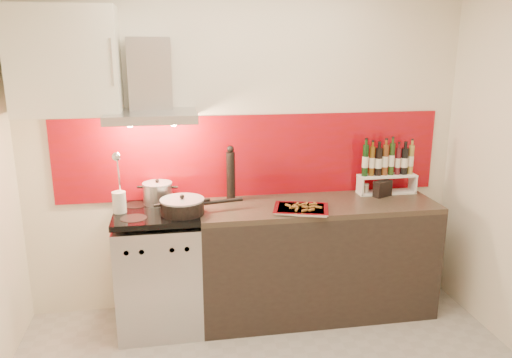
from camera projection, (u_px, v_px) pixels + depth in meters
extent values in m
cube|color=silver|center=(246.00, 146.00, 3.87)|extent=(3.40, 0.02, 2.60)
cube|color=maroon|center=(253.00, 156.00, 3.89)|extent=(3.00, 0.02, 0.64)
cube|color=#B7B7BA|center=(160.00, 273.00, 3.70)|extent=(0.60, 0.60, 0.84)
cube|color=black|center=(160.00, 303.00, 3.45)|extent=(0.50, 0.02, 0.40)
cube|color=#B7B7BA|center=(157.00, 251.00, 3.35)|extent=(0.56, 0.02, 0.12)
cube|color=#FF190C|center=(157.00, 251.00, 3.34)|extent=(0.10, 0.01, 0.04)
cube|color=black|center=(157.00, 213.00, 3.58)|extent=(0.60, 0.60, 0.04)
cube|color=black|center=(316.00, 260.00, 3.89)|extent=(1.80, 0.60, 0.86)
cube|color=black|center=(318.00, 205.00, 3.78)|extent=(1.80, 0.60, 0.04)
cube|color=#B7B7BA|center=(152.00, 116.00, 3.45)|extent=(0.62, 0.50, 0.06)
cube|color=#B7B7BA|center=(150.00, 74.00, 3.52)|extent=(0.30, 0.18, 0.50)
sphere|color=#FFD18C|center=(130.00, 122.00, 3.43)|extent=(0.07, 0.07, 0.07)
sphere|color=#FFD18C|center=(174.00, 121.00, 3.48)|extent=(0.07, 0.07, 0.07)
cube|color=white|center=(65.00, 61.00, 3.33)|extent=(0.70, 0.35, 0.72)
cylinder|color=#B7B7BA|center=(158.00, 194.00, 3.71)|extent=(0.21, 0.21, 0.15)
cylinder|color=#99999E|center=(157.00, 183.00, 3.69)|extent=(0.22, 0.22, 0.01)
sphere|color=black|center=(157.00, 181.00, 3.68)|extent=(0.03, 0.03, 0.03)
cylinder|color=black|center=(182.00, 207.00, 3.49)|extent=(0.30, 0.30, 0.10)
cylinder|color=#99999E|center=(182.00, 200.00, 3.48)|extent=(0.31, 0.31, 0.01)
sphere|color=black|center=(182.00, 196.00, 3.47)|extent=(0.03, 0.03, 0.03)
cylinder|color=black|center=(223.00, 201.00, 3.59)|extent=(0.29, 0.09, 0.03)
cylinder|color=silver|center=(119.00, 203.00, 3.51)|extent=(0.10, 0.10, 0.16)
cylinder|color=silver|center=(119.00, 174.00, 3.46)|extent=(0.01, 0.07, 0.30)
sphere|color=silver|center=(116.00, 157.00, 3.36)|extent=(0.06, 0.06, 0.06)
cylinder|color=black|center=(231.00, 177.00, 3.77)|extent=(0.07, 0.07, 0.38)
sphere|color=black|center=(230.00, 149.00, 3.72)|extent=(0.05, 0.05, 0.05)
cube|color=white|center=(386.00, 192.00, 4.02)|extent=(0.47, 0.13, 0.01)
cube|color=white|center=(360.00, 186.00, 3.97)|extent=(0.01, 0.13, 0.13)
cube|color=white|center=(413.00, 183.00, 4.04)|extent=(0.02, 0.13, 0.13)
cube|color=white|center=(387.00, 176.00, 3.98)|extent=(0.47, 0.13, 0.02)
cylinder|color=black|center=(365.00, 160.00, 3.92)|extent=(0.05, 0.05, 0.25)
cylinder|color=#5A3B0F|center=(372.00, 161.00, 3.93)|extent=(0.04, 0.04, 0.23)
cylinder|color=black|center=(378.00, 162.00, 3.94)|extent=(0.06, 0.06, 0.22)
cylinder|color=brown|center=(385.00, 160.00, 3.95)|extent=(0.05, 0.05, 0.25)
cylinder|color=#1C3312|center=(392.00, 159.00, 3.95)|extent=(0.05, 0.05, 0.26)
cylinder|color=#4A131B|center=(398.00, 161.00, 3.97)|extent=(0.04, 0.04, 0.21)
cylinder|color=black|center=(404.00, 161.00, 3.98)|extent=(0.06, 0.06, 0.21)
cylinder|color=olive|center=(411.00, 160.00, 3.98)|extent=(0.04, 0.04, 0.24)
cylinder|color=beige|center=(366.00, 189.00, 3.98)|extent=(0.04, 0.04, 0.06)
cylinder|color=maroon|center=(375.00, 188.00, 3.99)|extent=(0.04, 0.04, 0.07)
cylinder|color=#423C21|center=(384.00, 188.00, 4.01)|extent=(0.04, 0.04, 0.06)
cube|color=black|center=(383.00, 189.00, 3.92)|extent=(0.17, 0.12, 0.13)
cube|color=silver|center=(301.00, 209.00, 3.59)|extent=(0.43, 0.37, 0.01)
cube|color=silver|center=(301.00, 208.00, 3.59)|extent=(0.46, 0.40, 0.01)
cube|color=red|center=(301.00, 208.00, 3.59)|extent=(0.38, 0.32, 0.01)
cube|color=brown|center=(288.00, 205.00, 3.62)|extent=(0.04, 0.05, 0.01)
cube|color=brown|center=(305.00, 207.00, 3.58)|extent=(0.05, 0.04, 0.01)
cube|color=brown|center=(297.00, 204.00, 3.65)|extent=(0.04, 0.05, 0.01)
cube|color=brown|center=(312.00, 207.00, 3.58)|extent=(0.05, 0.03, 0.01)
cube|color=brown|center=(295.00, 205.00, 3.61)|extent=(0.05, 0.03, 0.01)
cube|color=brown|center=(296.00, 210.00, 3.52)|extent=(0.03, 0.05, 0.01)
cube|color=brown|center=(305.00, 210.00, 3.51)|extent=(0.05, 0.03, 0.01)
cube|color=brown|center=(312.00, 204.00, 3.64)|extent=(0.05, 0.02, 0.01)
cube|color=brown|center=(297.00, 205.00, 3.62)|extent=(0.05, 0.02, 0.01)
cube|color=brown|center=(311.00, 210.00, 3.52)|extent=(0.05, 0.03, 0.01)
cube|color=brown|center=(315.00, 204.00, 3.66)|extent=(0.02, 0.05, 0.01)
cube|color=brown|center=(306.00, 204.00, 3.66)|extent=(0.04, 0.05, 0.01)
cube|color=brown|center=(293.00, 207.00, 3.57)|extent=(0.05, 0.02, 0.01)
cube|color=brown|center=(319.00, 207.00, 3.58)|extent=(0.05, 0.04, 0.01)
cube|color=brown|center=(303.00, 204.00, 3.64)|extent=(0.05, 0.04, 0.01)
cube|color=brown|center=(296.00, 207.00, 3.58)|extent=(0.03, 0.05, 0.01)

